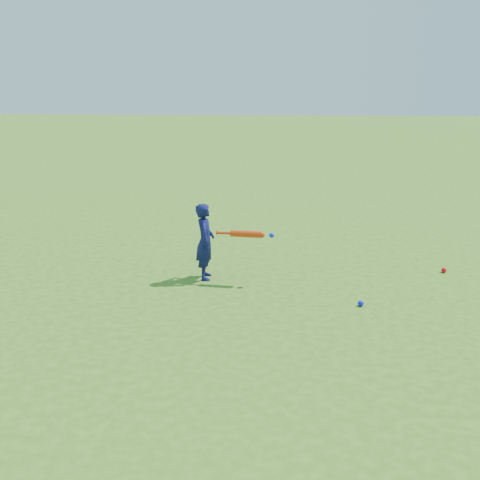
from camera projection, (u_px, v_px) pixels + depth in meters
The scene contains 5 objects.
ground at pixel (213, 285), 7.44m from camera, with size 80.00×80.00×0.00m, color #386B19.
child at pixel (205, 242), 7.54m from camera, with size 0.40×0.26×1.09m, color #0F1249.
ground_ball_red at pixel (444, 270), 7.91m from camera, with size 0.07×0.07×0.07m, color red.
ground_ball_blue at pixel (361, 303), 6.71m from camera, with size 0.07×0.07×0.07m, color #0D16ED.
bat_swing at pixel (249, 234), 7.34m from camera, with size 0.81×0.15×0.09m.
Camera 1 is at (0.82, -6.92, 2.70)m, focal length 40.00 mm.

